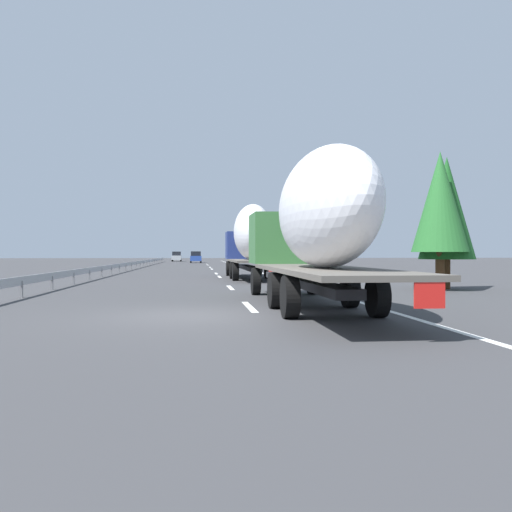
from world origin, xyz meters
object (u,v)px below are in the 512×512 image
at_px(truck_trailing, 314,223).
at_px(car_blue_sedan, 196,257).
at_px(truck_lead, 250,238).
at_px(car_silver_hatch, 177,257).
at_px(road_sign, 267,246).

relative_size(truck_trailing, car_blue_sedan, 3.39).
bearing_deg(truck_lead, car_silver_hatch, 5.60).
height_order(truck_trailing, car_blue_sedan, truck_trailing).
distance_m(car_silver_hatch, road_sign, 58.25).
bearing_deg(truck_lead, road_sign, -11.12).
xyz_separation_m(car_blue_sedan, car_silver_hatch, (15.99, 3.76, 0.01)).
bearing_deg(road_sign, truck_lead, 168.88).
height_order(truck_lead, car_blue_sedan, truck_lead).
xyz_separation_m(truck_lead, car_blue_sedan, (57.10, 3.41, -1.57)).
height_order(truck_lead, road_sign, truck_lead).
distance_m(truck_trailing, car_blue_sedan, 75.35).
bearing_deg(car_blue_sedan, road_sign, -171.04).
xyz_separation_m(car_blue_sedan, road_sign, (-41.33, -6.51, 1.34)).
bearing_deg(car_silver_hatch, car_blue_sedan, -166.78).
relative_size(truck_lead, car_blue_sedan, 3.00).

